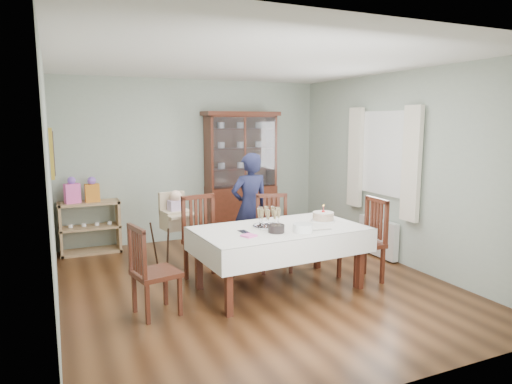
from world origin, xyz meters
TOP-DOWN VIEW (x-y plane):
  - floor at (0.00, 0.00)m, footprint 5.00×5.00m
  - room_shell at (0.00, 0.53)m, footprint 5.00×5.00m
  - dining_table at (0.21, -0.29)m, footprint 2.07×1.27m
  - china_cabinet at (0.75, 2.26)m, footprint 1.30×0.48m
  - sideboard at (-1.75, 2.28)m, footprint 0.90×0.38m
  - picture_frame at (-2.22, 0.80)m, footprint 0.04×0.48m
  - window at (2.22, 0.30)m, footprint 0.04×1.02m
  - curtain_left at (2.16, -0.32)m, footprint 0.07×0.30m
  - curtain_right at (2.16, 0.92)m, footprint 0.07×0.30m
  - radiator at (2.16, 0.30)m, footprint 0.10×0.80m
  - chair_far_left at (-0.51, 0.36)m, footprint 0.56×0.56m
  - chair_far_right at (0.48, 0.41)m, footprint 0.56×0.56m
  - chair_end_left at (-1.32, -0.42)m, footprint 0.51×0.51m
  - chair_end_right at (1.31, -0.45)m, footprint 0.50×0.50m
  - woman at (0.33, 0.89)m, footprint 0.59×0.40m
  - high_chair at (-0.74, 0.92)m, footprint 0.56×0.56m
  - champagne_tray at (0.10, -0.21)m, footprint 0.39×0.39m
  - birthday_cake at (0.88, -0.19)m, footprint 0.31×0.31m
  - plate_stack_dark at (0.07, -0.48)m, footprint 0.23×0.23m
  - plate_stack_white at (0.35, -0.59)m, footprint 0.23×0.23m
  - napkin_stack at (-0.29, -0.52)m, footprint 0.18×0.18m
  - cutlery at (-0.31, -0.32)m, footprint 0.12×0.17m
  - cake_knife at (0.59, -0.60)m, footprint 0.28×0.05m
  - gift_bag_pink at (-1.98, 2.26)m, footprint 0.24×0.18m
  - gift_bag_orange at (-1.69, 2.26)m, footprint 0.21×0.15m

SIDE VIEW (x-z plane):
  - floor at x=0.00m, z-range 0.00..0.00m
  - chair_end_left at x=-1.32m, z-range -0.20..0.77m
  - radiator at x=2.16m, z-range 0.02..0.57m
  - chair_far_right at x=0.48m, z-range -0.21..0.81m
  - chair_end_right at x=1.31m, z-range -0.21..0.84m
  - chair_far_left at x=-0.51m, z-range -0.22..0.86m
  - dining_table at x=0.21m, z-range 0.00..0.76m
  - sideboard at x=-1.75m, z-range 0.00..0.80m
  - high_chair at x=-0.74m, z-range -0.12..0.98m
  - cake_knife at x=0.59m, z-range 0.76..0.77m
  - cutlery at x=-0.31m, z-range 0.76..0.77m
  - napkin_stack at x=-0.29m, z-range 0.76..0.78m
  - woman at x=0.33m, z-range 0.00..1.58m
  - plate_stack_dark at x=0.07m, z-range 0.76..0.85m
  - plate_stack_white at x=0.35m, z-range 0.76..0.86m
  - birthday_cake at x=0.88m, z-range 0.71..0.92m
  - champagne_tray at x=0.10m, z-range 0.72..0.95m
  - gift_bag_orange at x=-1.69m, z-range 0.78..1.16m
  - gift_bag_pink at x=-1.98m, z-range 0.78..1.18m
  - china_cabinet at x=0.75m, z-range 0.04..2.21m
  - curtain_left at x=2.16m, z-range 0.67..2.23m
  - curtain_right at x=2.16m, z-range 0.67..2.23m
  - window at x=2.22m, z-range 0.94..2.16m
  - picture_frame at x=-2.22m, z-range 1.36..1.94m
  - room_shell at x=0.00m, z-range -0.80..4.20m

